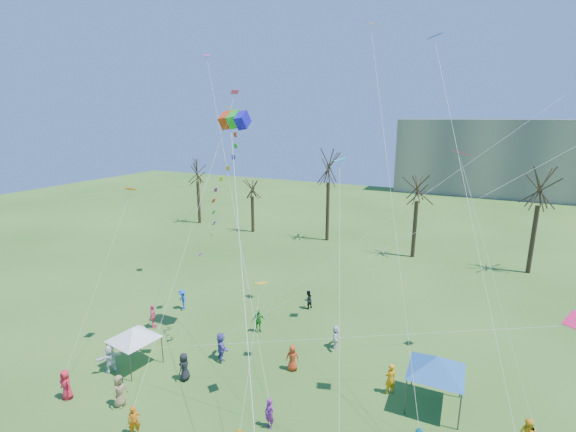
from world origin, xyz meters
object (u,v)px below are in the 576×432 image
at_px(big_box_kite, 222,199).
at_px(distant_building, 560,159).
at_px(canopy_tent_blue, 437,364).
at_px(canopy_tent_white, 133,333).

bearing_deg(big_box_kite, distant_building, 68.73).
distance_m(distant_building, canopy_tent_blue, 74.05).
bearing_deg(distant_building, big_box_kite, -111.27).
height_order(canopy_tent_white, canopy_tent_blue, canopy_tent_blue).
xyz_separation_m(big_box_kite, canopy_tent_blue, (13.40, -0.08, -7.76)).
relative_size(distant_building, big_box_kite, 2.95).
bearing_deg(canopy_tent_blue, canopy_tent_white, -166.19).
distance_m(distant_building, canopy_tent_white, 83.32).
height_order(distant_building, big_box_kite, big_box_kite).
bearing_deg(big_box_kite, canopy_tent_blue, -0.32).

